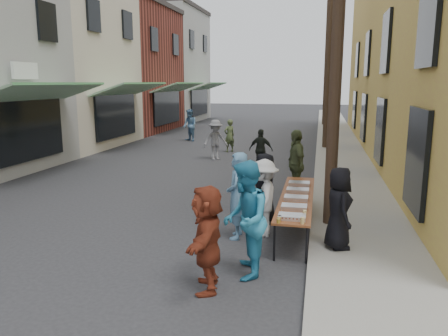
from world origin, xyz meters
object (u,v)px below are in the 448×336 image
at_px(utility_pole_near, 338,19).
at_px(guest_front_a, 264,188).
at_px(server, 339,208).
at_px(utility_pole_far, 326,64).
at_px(catering_tray_sausage, 292,217).
at_px(serving_table, 297,198).
at_px(guest_front_c, 245,220).
at_px(utility_pole_mid, 329,55).

bearing_deg(utility_pole_near, guest_front_a, 177.93).
height_order(guest_front_a, server, server).
distance_m(utility_pole_near, utility_pole_far, 24.00).
bearing_deg(server, guest_front_a, 29.80).
xyz_separation_m(utility_pole_far, catering_tray_sausage, (-0.72, -25.95, -3.71)).
height_order(utility_pole_far, server, utility_pole_far).
xyz_separation_m(utility_pole_near, serving_table, (-0.72, -0.30, -3.79)).
xyz_separation_m(utility_pole_far, guest_front_a, (-1.48, -23.95, -3.69)).
height_order(guest_front_a, guest_front_c, guest_front_c).
relative_size(utility_pole_mid, serving_table, 2.25).
xyz_separation_m(utility_pole_mid, utility_pole_far, (0.00, 12.00, 0.00)).
bearing_deg(guest_front_c, utility_pole_mid, 166.83).
xyz_separation_m(utility_pole_far, server, (0.12, -25.51, -3.62)).
distance_m(utility_pole_far, server, 25.77).
relative_size(utility_pole_near, utility_pole_mid, 1.00).
height_order(utility_pole_mid, serving_table, utility_pole_mid).
xyz_separation_m(catering_tray_sausage, guest_front_c, (-0.71, -0.96, 0.20)).
bearing_deg(guest_front_c, server, 124.30).
bearing_deg(guest_front_a, server, 30.03).
height_order(utility_pole_near, catering_tray_sausage, utility_pole_near).
height_order(utility_pole_mid, catering_tray_sausage, utility_pole_mid).
xyz_separation_m(utility_pole_near, catering_tray_sausage, (-0.72, -1.95, -3.71)).
distance_m(utility_pole_near, catering_tray_sausage, 4.25).
bearing_deg(utility_pole_near, serving_table, -157.06).
distance_m(serving_table, guest_front_a, 0.85).
height_order(serving_table, server, server).
bearing_deg(utility_pole_mid, utility_pole_near, -90.00).
relative_size(catering_tray_sausage, guest_front_a, 0.31).
height_order(utility_pole_far, catering_tray_sausage, utility_pole_far).
height_order(utility_pole_far, serving_table, utility_pole_far).
distance_m(serving_table, server, 1.48).
distance_m(serving_table, catering_tray_sausage, 1.65).
xyz_separation_m(utility_pole_mid, catering_tray_sausage, (-0.72, -13.95, -3.71)).
bearing_deg(guest_front_a, utility_pole_near, 72.30).
bearing_deg(guest_front_a, serving_table, 49.27).
distance_m(guest_front_a, guest_front_c, 2.97).
bearing_deg(serving_table, server, -55.19).
xyz_separation_m(catering_tray_sausage, server, (0.84, 0.44, 0.09)).
relative_size(utility_pole_mid, catering_tray_sausage, 18.00).
bearing_deg(catering_tray_sausage, guest_front_a, 110.80).
xyz_separation_m(serving_table, guest_front_a, (-0.76, 0.36, 0.10)).
bearing_deg(guest_front_c, serving_table, 157.06).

